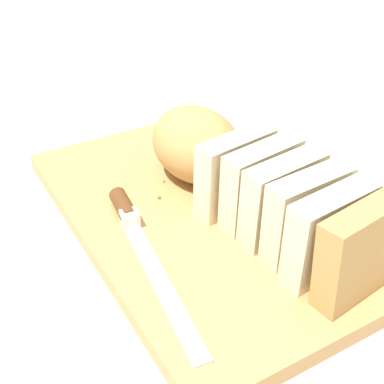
% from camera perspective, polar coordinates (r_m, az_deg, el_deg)
% --- Properties ---
extents(ground_plane, '(3.00, 3.00, 0.00)m').
position_cam_1_polar(ground_plane, '(0.65, -0.00, -3.76)').
color(ground_plane, beige).
extents(cutting_board, '(0.48, 0.27, 0.02)m').
position_cam_1_polar(cutting_board, '(0.65, -0.00, -3.00)').
color(cutting_board, tan).
rests_on(cutting_board, ground_plane).
extents(bread_loaf, '(0.36, 0.15, 0.10)m').
position_cam_1_polar(bread_loaf, '(0.62, 5.85, 1.62)').
color(bread_loaf, tan).
rests_on(bread_loaf, cutting_board).
extents(bread_knife, '(0.27, 0.05, 0.02)m').
position_cam_1_polar(bread_knife, '(0.61, -6.29, -3.81)').
color(bread_knife, silver).
rests_on(bread_knife, cutting_board).
extents(crumb_near_knife, '(0.00, 0.00, 0.00)m').
position_cam_1_polar(crumb_near_knife, '(0.70, 3.38, 1.42)').
color(crumb_near_knife, '#A8753D').
rests_on(crumb_near_knife, cutting_board).
extents(crumb_near_loaf, '(0.00, 0.00, 0.00)m').
position_cam_1_polar(crumb_near_loaf, '(0.66, -3.59, -0.54)').
color(crumb_near_loaf, '#A8753D').
rests_on(crumb_near_loaf, cutting_board).
extents(crumb_stray_left, '(0.00, 0.00, 0.00)m').
position_cam_1_polar(crumb_stray_left, '(0.70, -2.79, 1.26)').
color(crumb_stray_left, '#A8753D').
rests_on(crumb_stray_left, cutting_board).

